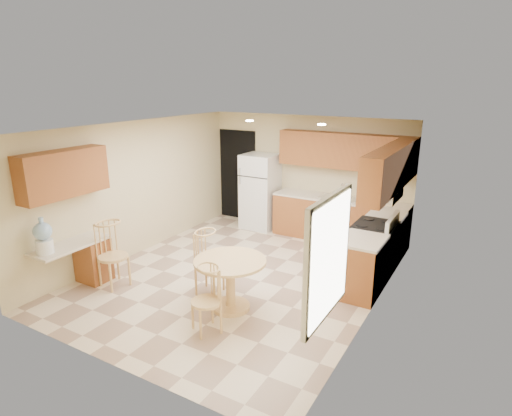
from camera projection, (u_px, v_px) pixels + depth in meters
The scene contains 30 objects.
floor at pixel (239, 276), 7.26m from camera, with size 5.50×5.50×0.00m, color beige.
ceiling at pixel (237, 127), 6.55m from camera, with size 4.50×5.50×0.02m, color white.
wall_back at pixel (307, 174), 9.19m from camera, with size 4.50×0.02×2.50m, color #CDB98A.
wall_front at pixel (103, 267), 4.62m from camera, with size 4.50×0.02×2.50m, color #CDB98A.
wall_left at pixel (137, 189), 7.98m from camera, with size 0.02×5.50×2.50m, color #CDB98A.
wall_right at pixel (378, 229), 5.83m from camera, with size 0.02×5.50×2.50m, color #CDB98A.
doorway at pixel (238, 175), 10.07m from camera, with size 0.90×0.02×2.10m, color black.
base_cab_back at pixel (339, 221), 8.75m from camera, with size 2.75×0.60×0.87m, color #9F5828.
counter_back at pixel (340, 199), 8.62m from camera, with size 2.75×0.63×0.04m, color beige.
base_cab_right_a at pixel (384, 239), 7.75m from camera, with size 0.60×0.59×0.87m, color #9F5828.
counter_right_a at pixel (387, 215), 7.61m from camera, with size 0.63×0.59×0.04m, color beige.
base_cab_right_b at pixel (361, 268), 6.54m from camera, with size 0.60×0.80×0.87m, color #9F5828.
counter_right_b at pixel (363, 240), 6.41m from camera, with size 0.63×0.80×0.04m, color beige.
upper_cab_back at pixel (345, 151), 8.46m from camera, with size 2.75×0.33×0.70m, color #9F5828.
upper_cab_right at pixel (391, 169), 6.74m from camera, with size 0.33×2.42×0.70m, color #9F5828.
upper_cab_left at pixel (64, 174), 6.41m from camera, with size 0.33×1.40×0.70m, color #9F5828.
sink at pixel (339, 198), 8.63m from camera, with size 0.78×0.44×0.01m, color silver.
range_hood at pixel (382, 195), 6.88m from camera, with size 0.50×0.76×0.14m, color silver.
desk_pedestal at pixel (93, 260), 7.02m from camera, with size 0.48×0.42×0.72m, color #9F5828.
desk_top at pixel (71, 245), 6.60m from camera, with size 0.50×1.20×0.04m, color beige.
window at pixel (329, 258), 4.23m from camera, with size 0.06×1.12×1.30m.
can_light_a at pixel (250, 121), 7.79m from camera, with size 0.14×0.14×0.02m, color white.
can_light_b at pixel (322, 125), 7.12m from camera, with size 0.14×0.14×0.02m, color white.
refrigerator at pixel (260, 191), 9.47m from camera, with size 0.73×0.71×1.66m.
stove at pixel (373, 249), 7.19m from camera, with size 0.65×0.76×1.09m.
dining_table at pixel (230, 277), 6.10m from camera, with size 1.03×1.03×0.76m.
chair_table_a at pixel (205, 258), 6.46m from camera, with size 0.44×0.57×1.00m.
chair_table_b at pixel (202, 296), 5.45m from camera, with size 0.40×0.46×0.90m.
chair_desk at pixel (107, 251), 6.66m from camera, with size 0.47×0.60×1.06m.
water_crock at pixel (43, 237), 6.17m from camera, with size 0.26×0.26×0.54m.
Camera 1 is at (3.56, -5.60, 3.19)m, focal length 30.00 mm.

